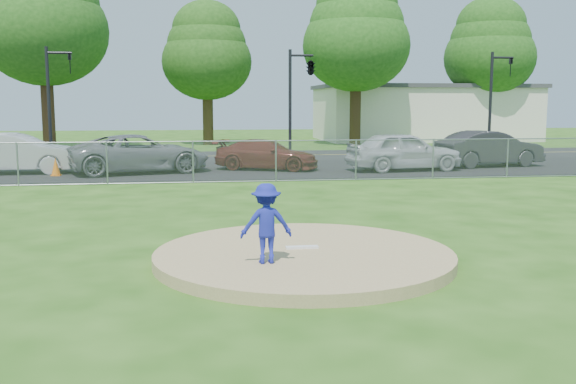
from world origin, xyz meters
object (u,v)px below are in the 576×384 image
Objects in this scene: commercial_building at (422,112)px; tree_center at (207,50)px; tree_far_right at (490,47)px; parked_car_pearl at (404,151)px; pitcher at (266,223)px; parked_car_white at (17,153)px; traffic_signal_left at (53,93)px; parked_car_charcoal at (489,149)px; tree_left at (43,15)px; traffic_signal_right at (495,94)px; traffic_signal_center at (309,69)px; parked_car_darkred at (267,155)px; traffic_cone at (56,167)px; tree_right at (356,32)px; parked_car_gray at (140,154)px.

tree_center reaches higher than commercial_building.
tree_far_right is 24.61m from parked_car_pearl.
parked_car_white reaches higher than pitcher.
traffic_signal_left is 1.15× the size of parked_car_charcoal.
traffic_signal_right is at bearing -19.63° from tree_left.
tree_center is 35.22m from pitcher.
commercial_building is 20.17m from traffic_signal_center.
pitcher is (-20.77, -35.77, -6.19)m from tree_far_right.
parked_car_charcoal is at bearing -67.83° from parked_car_darkred.
tree_far_right is 35.20m from parked_car_white.
traffic_signal_left reaches higher than traffic_cone.
tree_far_right reaches higher than traffic_cone.
traffic_cone is at bearing -123.85° from parked_car_white.
tree_far_right is at bearing -36.87° from commercial_building.
parked_car_charcoal is at bearing -80.20° from parked_car_pearl.
traffic_signal_left is 23.00m from traffic_signal_right.
traffic_signal_center is 1.15× the size of parked_car_pearl.
tree_right is 2.39× the size of parked_car_pearl.
parked_car_gray is (4.95, -0.42, -0.03)m from parked_car_white.
parked_car_darkred is at bearing -156.49° from traffic_signal_right.
tree_center is at bearing -91.75° from pitcher.
traffic_signal_right is 1.25× the size of parked_car_darkred.
parked_car_charcoal is (2.32, -15.66, -6.83)m from tree_right.
tree_left reaches higher than pitcher.
tree_far_right is 2.41× the size of parked_car_darkred.
traffic_cone is at bearing -144.00° from tree_far_right.
parked_car_gray is (-13.19, -16.18, -6.85)m from tree_right.
parked_car_darkred is at bearing -50.46° from tree_left.
tree_left is 17.61× the size of traffic_cone.
parked_car_white is 4.96m from parked_car_gray.
parked_car_charcoal reaches higher than traffic_cone.
parked_car_darkred is (-14.87, -21.70, -1.50)m from commercial_building.
traffic_signal_left reaches higher than parked_car_white.
tree_far_right reaches higher than traffic_signal_left.
tree_left is 2.24× the size of traffic_signal_right.
traffic_cone is at bearing 84.16° from parked_car_charcoal.
tree_right is at bearing 63.29° from traffic_signal_center.
parked_car_pearl is at bearing -41.59° from tree_left.
tree_right is at bearing -12.71° from parked_car_pearl.
traffic_signal_left reaches higher than parked_car_darkred.
parked_car_pearl is at bearing -23.71° from traffic_signal_left.
tree_right is 18.32m from parked_car_pearl.
parked_car_pearl is 4.60m from parked_car_charcoal.
tree_center is 7.38× the size of pitcher.
parked_car_gray is (3.20, 0.72, 0.43)m from traffic_cone.
traffic_signal_center is at bearing -140.96° from tree_far_right.
traffic_signal_left is 24.26m from pitcher.
traffic_signal_right reaches higher than parked_car_charcoal.
parked_car_darkred is at bearing -124.41° from commercial_building.
parked_car_darkred is 0.92× the size of parked_car_pearl.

